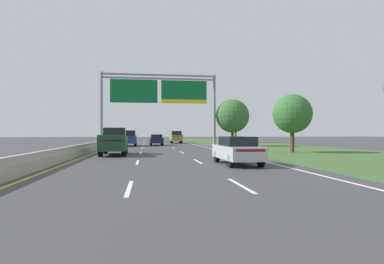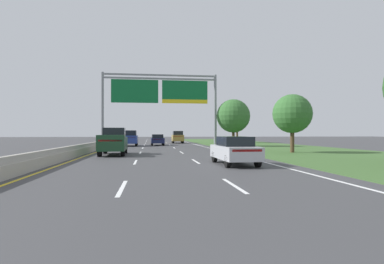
# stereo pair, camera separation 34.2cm
# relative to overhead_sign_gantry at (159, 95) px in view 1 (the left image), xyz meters

# --- Properties ---
(ground_plane) EXTENTS (220.00, 220.00, 0.00)m
(ground_plane) POSITION_rel_overhead_sign_gantry_xyz_m (-0.30, -6.26, -6.78)
(ground_plane) COLOR #3D3D3F
(lane_striping) EXTENTS (11.96, 106.00, 0.01)m
(lane_striping) POSITION_rel_overhead_sign_gantry_xyz_m (-0.30, -6.72, -6.78)
(lane_striping) COLOR white
(lane_striping) RESTS_ON ground
(grass_verge_right) EXTENTS (14.00, 110.00, 0.02)m
(grass_verge_right) POSITION_rel_overhead_sign_gantry_xyz_m (13.65, -6.26, -6.77)
(grass_verge_right) COLOR #3D602D
(grass_verge_right) RESTS_ON ground
(median_barrier_concrete) EXTENTS (0.60, 110.00, 0.85)m
(median_barrier_concrete) POSITION_rel_overhead_sign_gantry_xyz_m (-6.90, -6.26, -6.43)
(median_barrier_concrete) COLOR #A8A399
(median_barrier_concrete) RESTS_ON ground
(overhead_sign_gantry) EXTENTS (15.06, 0.42, 9.57)m
(overhead_sign_gantry) POSITION_rel_overhead_sign_gantry_xyz_m (0.00, 0.00, 0.00)
(overhead_sign_gantry) COLOR gray
(overhead_sign_gantry) RESTS_ON ground
(pickup_truck_darkgreen) EXTENTS (2.14, 5.45, 2.20)m
(pickup_truck_darkgreen) POSITION_rel_overhead_sign_gantry_xyz_m (-4.21, -15.08, -5.71)
(pickup_truck_darkgreen) COLOR #193D23
(pickup_truck_darkgreen) RESTS_ON ground
(car_blue_left_lane_suv) EXTENTS (1.95, 4.72, 2.11)m
(car_blue_left_lane_suv) POSITION_rel_overhead_sign_gantry_xyz_m (-3.96, 2.24, -5.69)
(car_blue_left_lane_suv) COLOR navy
(car_blue_left_lane_suv) RESTS_ON ground
(car_silver_right_lane_sedan) EXTENTS (1.92, 4.44, 1.57)m
(car_silver_right_lane_sedan) POSITION_rel_overhead_sign_gantry_xyz_m (3.42, -23.97, -5.97)
(car_silver_right_lane_sedan) COLOR #B2B5BA
(car_silver_right_lane_sedan) RESTS_ON ground
(car_gold_right_lane_suv) EXTENTS (1.98, 4.73, 2.11)m
(car_gold_right_lane_suv) POSITION_rel_overhead_sign_gantry_xyz_m (3.46, 13.53, -5.69)
(car_gold_right_lane_suv) COLOR #A38438
(car_gold_right_lane_suv) RESTS_ON ground
(car_navy_centre_lane_sedan) EXTENTS (1.90, 4.43, 1.57)m
(car_navy_centre_lane_sedan) POSITION_rel_overhead_sign_gantry_xyz_m (-0.25, 4.40, -5.97)
(car_navy_centre_lane_sedan) COLOR #161E47
(car_navy_centre_lane_sedan) RESTS_ON ground
(roadside_tree_mid) EXTENTS (3.51, 3.51, 5.27)m
(roadside_tree_mid) POSITION_rel_overhead_sign_gantry_xyz_m (11.42, -14.28, -3.29)
(roadside_tree_mid) COLOR #4C3823
(roadside_tree_mid) RESTS_ON ground
(roadside_tree_far) EXTENTS (4.44, 4.44, 6.26)m
(roadside_tree_far) POSITION_rel_overhead_sign_gantry_xyz_m (9.68, -0.50, -2.76)
(roadside_tree_far) COLOR #4C3823
(roadside_tree_far) RESTS_ON ground
(roadside_tree_distant) EXTENTS (3.44, 3.44, 5.51)m
(roadside_tree_distant) POSITION_rel_overhead_sign_gantry_xyz_m (14.25, 13.89, -3.02)
(roadside_tree_distant) COLOR #4C3823
(roadside_tree_distant) RESTS_ON ground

